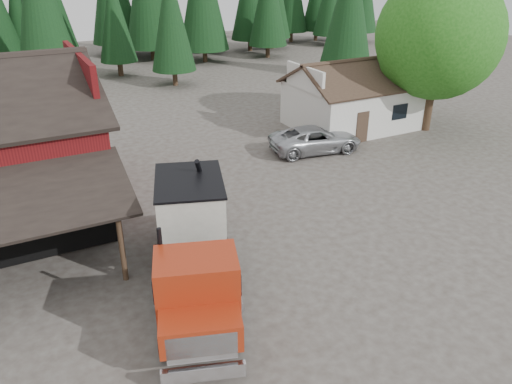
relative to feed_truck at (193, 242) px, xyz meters
name	(u,v)px	position (x,y,z in m)	size (l,w,h in m)	color
ground	(285,268)	(3.48, -0.38, -1.95)	(120.00, 120.00, 0.00)	#433B34
farmhouse	(353,103)	(16.48, 12.62, -0.29)	(8.60, 6.42, 4.65)	silver
deciduous_tree	(439,41)	(20.50, 9.60, 3.95)	(8.00, 8.00, 10.20)	#382619
conifer_backdrop	(84,67)	(3.48, 41.62, -1.95)	(76.00, 16.00, 16.00)	black
near_pine_b	(171,18)	(9.48, 29.62, 3.94)	(3.96, 3.96, 10.40)	#382619
near_pine_c	(350,1)	(25.48, 25.62, 4.94)	(4.84, 4.84, 12.40)	#382619
near_pine_d	(39,0)	(-0.52, 33.62, 5.44)	(5.28, 5.28, 13.40)	#382619
feed_truck	(193,242)	(0.00, 0.00, 0.00)	(5.25, 9.56, 4.18)	black
silver_car	(316,139)	(11.48, 9.62, -1.18)	(2.57, 5.57, 1.55)	#B8BBC0
equip_box	(219,327)	(-0.25, -2.62, -1.65)	(0.70, 1.10, 0.60)	maroon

